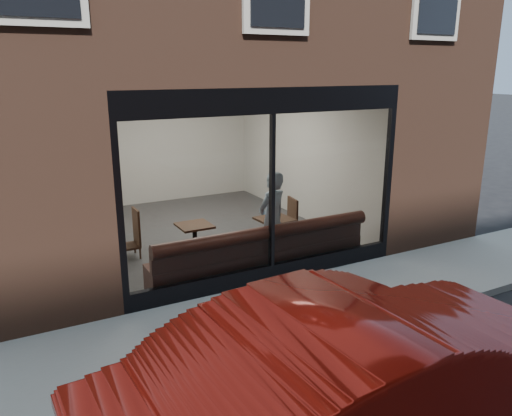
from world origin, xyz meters
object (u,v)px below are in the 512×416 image
banquette (260,261)px  parked_car (369,386)px  cafe_chair_right (284,233)px  person (272,220)px  cafe_chair_left (128,246)px  cafe_table_left (194,226)px  cafe_table_right (275,219)px

banquette → parked_car: 4.53m
cafe_chair_right → parked_car: size_ratio=0.09×
person → cafe_chair_left: person is taller
cafe_chair_right → cafe_table_left: bearing=12.9°
person → cafe_table_left: (-1.19, 0.74, -0.14)m
parked_car → cafe_chair_left: bearing=2.4°
person → cafe_chair_left: bearing=-56.7°
cafe_chair_left → cafe_chair_right: cafe_chair_right is taller
cafe_chair_right → cafe_table_right: bearing=53.3°
cafe_table_right → cafe_chair_left: 2.82m
parked_car → banquette: bearing=-19.6°
cafe_table_right → person: bearing=-126.4°
cafe_chair_right → banquette: bearing=51.8°
cafe_table_left → cafe_chair_right: (1.99, 0.17, -0.50)m
banquette → parked_car: (-1.26, -4.31, 0.59)m
cafe_table_left → parked_car: size_ratio=0.12×
cafe_chair_left → parked_car: size_ratio=0.08×
cafe_table_left → cafe_chair_left: bearing=140.0°
person → banquette: bearing=8.2°
banquette → cafe_chair_left: (-1.87, 1.79, 0.01)m
cafe_table_left → cafe_chair_left: 1.43m
cafe_table_left → cafe_chair_right: bearing=4.8°
banquette → parked_car: parked_car is taller
banquette → cafe_table_right: cafe_table_right is taller
banquette → cafe_table_right: bearing=42.4°
cafe_table_left → cafe_chair_right: cafe_table_left is taller
cafe_table_left → parked_car: parked_car is taller
cafe_table_right → parked_car: (-1.89, -4.89, 0.07)m
banquette → cafe_chair_left: bearing=136.2°
cafe_chair_right → parked_car: parked_car is taller
cafe_chair_right → parked_car: 5.96m
person → cafe_table_left: person is taller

